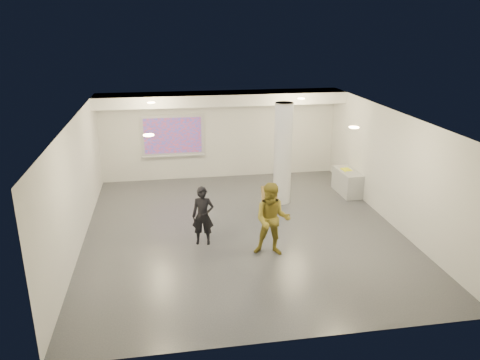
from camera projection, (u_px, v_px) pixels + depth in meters
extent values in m
cube|color=#373A3F|center=(243.00, 230.00, 12.19)|extent=(8.00, 9.00, 0.01)
cube|color=white|center=(243.00, 116.00, 11.22)|extent=(8.00, 9.00, 0.01)
cube|color=silver|center=(220.00, 135.00, 15.90)|extent=(8.00, 0.01, 3.00)
cube|color=silver|center=(290.00, 263.00, 7.51)|extent=(8.00, 0.01, 3.00)
cube|color=silver|center=(77.00, 184.00, 11.08)|extent=(0.01, 9.00, 3.00)
cube|color=silver|center=(392.00, 168.00, 12.33)|extent=(0.01, 9.00, 3.00)
cube|color=white|center=(222.00, 98.00, 14.96)|extent=(8.00, 1.10, 0.36)
cylinder|color=#F0C38B|center=(151.00, 103.00, 13.22)|extent=(0.22, 0.22, 0.02)
cylinder|color=#F0C38B|center=(301.00, 99.00, 13.90)|extent=(0.22, 0.22, 0.02)
cylinder|color=#F0C38B|center=(149.00, 135.00, 9.48)|extent=(0.22, 0.22, 0.02)
cylinder|color=#F0C38B|center=(354.00, 127.00, 10.17)|extent=(0.22, 0.22, 0.02)
cylinder|color=silver|center=(283.00, 154.00, 13.62)|extent=(0.52, 0.52, 3.00)
cube|color=silver|center=(173.00, 135.00, 15.60)|extent=(2.10, 0.06, 1.40)
cube|color=#0049CB|center=(173.00, 136.00, 15.56)|extent=(1.90, 0.01, 1.20)
cube|color=silver|center=(174.00, 156.00, 15.77)|extent=(2.10, 0.08, 0.04)
cube|color=#9B9EA0|center=(347.00, 182.00, 14.69)|extent=(0.57, 1.29, 0.74)
cube|color=white|center=(348.00, 170.00, 14.60)|extent=(0.27, 0.33, 0.02)
cube|color=#E9F518|center=(346.00, 170.00, 14.62)|extent=(0.28, 0.36, 0.03)
cube|color=olive|center=(270.00, 197.00, 13.75)|extent=(0.49, 0.24, 0.51)
cube|color=olive|center=(270.00, 195.00, 13.83)|extent=(0.55, 0.26, 0.59)
imported|color=black|center=(203.00, 216.00, 11.25)|extent=(0.58, 0.43, 1.45)
imported|color=olive|center=(272.00, 220.00, 10.69)|extent=(0.99, 0.86, 1.74)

